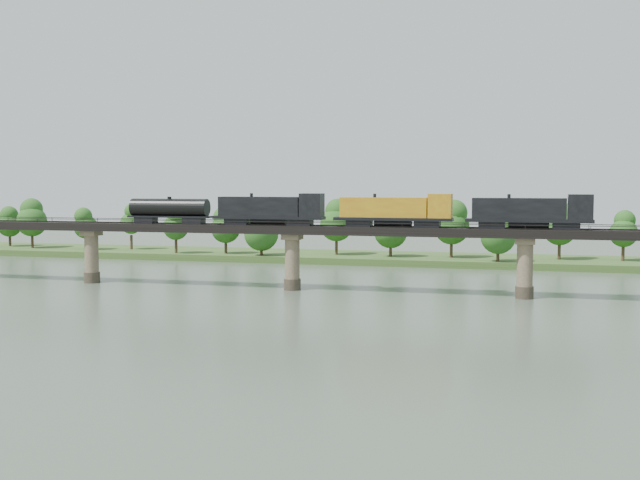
# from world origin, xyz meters

# --- Properties ---
(ground) EXTENTS (400.00, 400.00, 0.00)m
(ground) POSITION_xyz_m (0.00, 0.00, 0.00)
(ground) COLOR #3C4A3A
(ground) RESTS_ON ground
(far_bank) EXTENTS (300.00, 24.00, 1.60)m
(far_bank) POSITION_xyz_m (0.00, 85.00, 0.80)
(far_bank) COLOR #325020
(far_bank) RESTS_ON ground
(bridge) EXTENTS (236.00, 30.00, 11.50)m
(bridge) POSITION_xyz_m (0.00, 30.00, 5.46)
(bridge) COLOR #473A2D
(bridge) RESTS_ON ground
(bridge_superstructure) EXTENTS (220.00, 4.90, 0.75)m
(bridge_superstructure) POSITION_xyz_m (0.00, 30.00, 11.79)
(bridge_superstructure) COLOR black
(bridge_superstructure) RESTS_ON bridge
(far_treeline) EXTENTS (289.06, 17.54, 13.60)m
(far_treeline) POSITION_xyz_m (-8.21, 80.52, 8.83)
(far_treeline) COLOR #382619
(far_treeline) RESTS_ON far_bank
(freight_train) EXTENTS (82.31, 3.21, 5.67)m
(freight_train) POSITION_xyz_m (10.74, 30.00, 14.21)
(freight_train) COLOR black
(freight_train) RESTS_ON bridge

